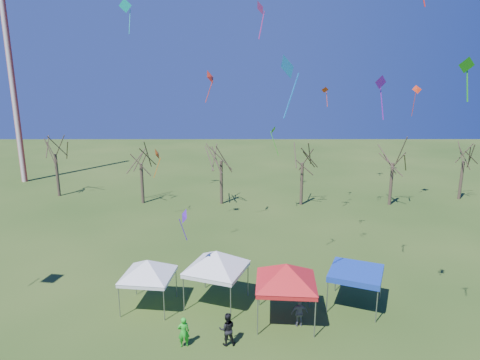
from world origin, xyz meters
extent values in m
plane|color=#264516|center=(0.00, 0.00, 0.00)|extent=(140.00, 140.00, 0.00)
cylinder|color=silver|center=(-28.00, 34.00, 12.50)|extent=(0.70, 0.70, 25.00)
cylinder|color=#3D2D21|center=(-20.85, 27.38, 2.39)|extent=(0.32, 0.32, 4.78)
cylinder|color=#3D2D21|center=(-10.77, 24.65, 2.14)|extent=(0.32, 0.32, 4.28)
cylinder|color=#3D2D21|center=(-2.37, 24.38, 2.32)|extent=(0.32, 0.32, 4.64)
cylinder|color=#3D2D21|center=(6.03, 24.04, 2.24)|extent=(0.32, 0.32, 4.49)
cylinder|color=#3D2D21|center=(15.36, 24.00, 2.24)|extent=(0.32, 0.32, 4.47)
cylinder|color=#3D2D21|center=(23.72, 26.07, 2.12)|extent=(0.32, 0.32, 4.23)
cylinder|color=gray|center=(-7.23, 2.56, 0.93)|extent=(0.06, 0.06, 1.85)
cylinder|color=gray|center=(-6.91, 5.14, 0.93)|extent=(0.06, 0.06, 1.85)
cylinder|color=gray|center=(-4.65, 2.25, 0.93)|extent=(0.06, 0.06, 1.85)
cylinder|color=gray|center=(-4.34, 4.83, 0.93)|extent=(0.06, 0.06, 1.85)
cube|color=white|center=(-5.78, 3.69, 1.96)|extent=(3.10, 3.10, 0.22)
pyramid|color=white|center=(-5.78, 3.69, 3.00)|extent=(3.90, 3.90, 0.93)
cylinder|color=gray|center=(-3.69, 3.26, 1.04)|extent=(0.06, 0.06, 2.09)
cylinder|color=gray|center=(-2.67, 6.00, 1.04)|extent=(0.06, 0.06, 2.09)
cylinder|color=gray|center=(-0.95, 2.24, 1.04)|extent=(0.06, 0.06, 2.09)
cylinder|color=gray|center=(0.07, 4.98, 1.04)|extent=(0.06, 0.06, 2.09)
cube|color=white|center=(-1.81, 4.12, 2.21)|extent=(4.02, 4.02, 0.25)
pyramid|color=white|center=(-1.81, 4.12, 3.38)|extent=(4.15, 4.15, 1.04)
cylinder|color=gray|center=(0.50, 0.87, 1.06)|extent=(0.06, 0.06, 2.13)
cylinder|color=gray|center=(0.72, 3.84, 1.06)|extent=(0.06, 0.06, 2.13)
cylinder|color=gray|center=(3.46, 0.65, 1.06)|extent=(0.06, 0.06, 2.13)
cylinder|color=gray|center=(3.69, 3.61, 1.06)|extent=(0.06, 0.06, 2.13)
cube|color=red|center=(2.09, 2.24, 2.25)|extent=(3.42, 3.42, 0.26)
pyramid|color=red|center=(2.09, 2.24, 3.44)|extent=(4.50, 4.50, 1.06)
cylinder|color=gray|center=(4.58, 3.05, 0.97)|extent=(0.06, 0.06, 1.95)
cylinder|color=gray|center=(5.62, 5.57, 0.97)|extent=(0.06, 0.06, 1.95)
cylinder|color=gray|center=(7.10, 2.02, 0.97)|extent=(0.06, 0.06, 1.95)
cylinder|color=gray|center=(8.14, 4.54, 0.97)|extent=(0.06, 0.06, 1.95)
cube|color=#0F31A2|center=(6.36, 3.79, 2.06)|extent=(3.81, 3.81, 0.23)
cube|color=#0F31A2|center=(6.36, 3.79, 2.24)|extent=(3.81, 3.81, 0.12)
imported|color=slate|center=(2.81, 1.72, 0.79)|extent=(0.97, 0.50, 1.58)
imported|color=black|center=(-1.08, 0.06, 0.88)|extent=(0.91, 0.74, 1.75)
imported|color=green|center=(-3.27, -0.09, 0.81)|extent=(0.67, 0.52, 1.62)
cone|color=red|center=(7.69, 22.49, 11.94)|extent=(0.78, 0.56, 0.63)
cube|color=red|center=(7.92, 22.53, 11.05)|extent=(0.12, 0.52, 1.43)
cone|color=green|center=(2.63, 20.18, 8.41)|extent=(0.74, 0.92, 0.75)
cube|color=green|center=(2.82, 20.56, 7.08)|extent=(0.83, 0.42, 2.28)
cone|color=#D22E92|center=(0.69, 5.40, 16.88)|extent=(0.63, 0.86, 0.73)
cube|color=#D22E92|center=(0.74, 5.26, 15.97)|extent=(0.33, 0.16, 1.46)
cone|color=#209817|center=(8.69, -1.30, 13.79)|extent=(0.72, 0.35, 0.68)
cube|color=#209817|center=(8.84, -1.28, 12.97)|extent=(0.07, 0.34, 1.30)
cone|color=red|center=(16.96, 23.66, 11.94)|extent=(1.02, 0.65, 0.87)
cube|color=red|center=(16.77, 23.65, 10.50)|extent=(0.06, 0.43, 2.39)
cone|color=red|center=(-2.76, 15.92, 13.18)|extent=(0.96, 1.29, 1.10)
cube|color=red|center=(-2.88, 15.61, 12.03)|extent=(0.67, 0.29, 1.74)
cone|color=purple|center=(7.67, 6.14, 12.96)|extent=(0.86, 0.59, 0.82)
cube|color=purple|center=(7.88, 6.24, 11.78)|extent=(0.25, 0.47, 1.96)
cone|color=#4F19B3|center=(-3.45, 2.72, 6.00)|extent=(0.62, 0.88, 0.81)
cube|color=#4F19B3|center=(-3.54, 2.90, 5.15)|extent=(0.42, 0.22, 1.30)
cone|color=#FF610D|center=(-8.06, 19.93, 6.20)|extent=(0.56, 1.10, 1.02)
cube|color=#FF610D|center=(-8.09, 19.56, 4.96)|extent=(0.78, 0.11, 1.97)
cone|color=#0CB9A4|center=(-11.28, 24.20, 19.69)|extent=(1.33, 0.54, 1.28)
cube|color=#0CB9A4|center=(-10.96, 24.16, 18.23)|extent=(0.13, 0.69, 2.29)
cone|color=blue|center=(1.68, 0.33, 13.75)|extent=(0.91, 1.22, 1.07)
cube|color=blue|center=(1.83, 0.01, 12.49)|extent=(0.69, 0.34, 1.96)
camera|label=1|loc=(-0.44, -19.09, 13.46)|focal=32.00mm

